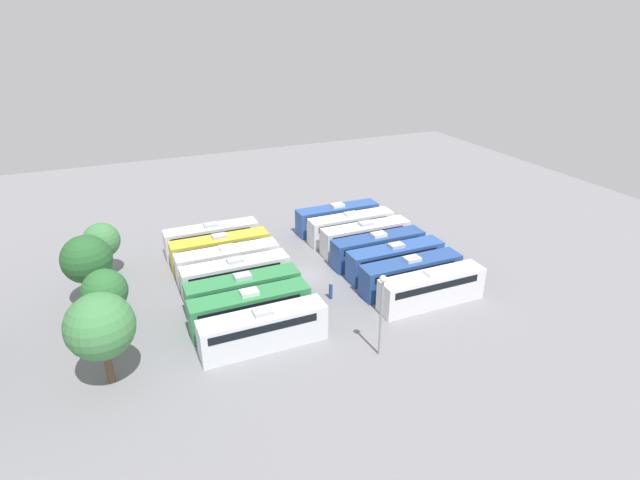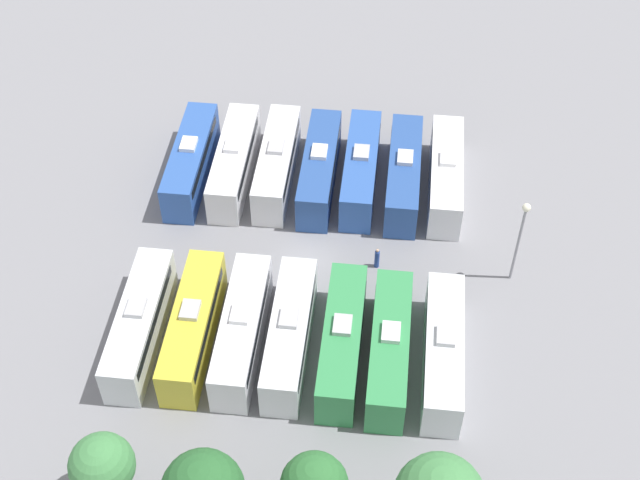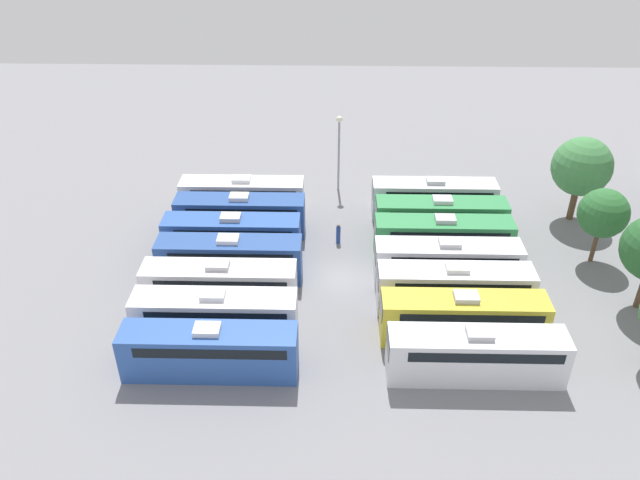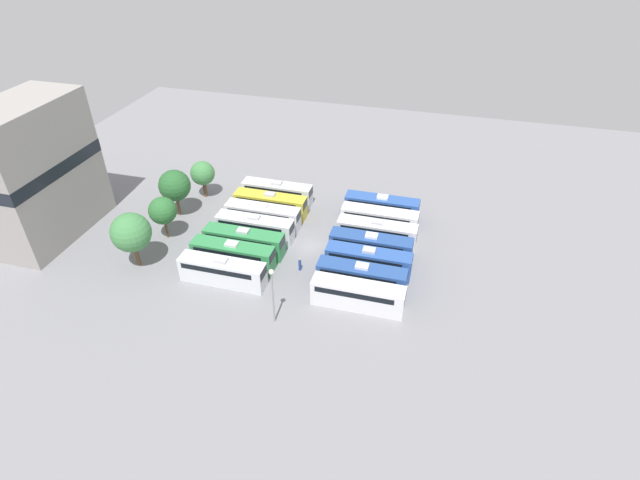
% 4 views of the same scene
% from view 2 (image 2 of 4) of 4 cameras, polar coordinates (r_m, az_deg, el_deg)
% --- Properties ---
extents(ground_plane, '(111.94, 111.94, 0.00)m').
position_cam_2_polar(ground_plane, '(66.21, -0.91, -1.34)').
color(ground_plane, gray).
extents(bus_0, '(2.50, 10.98, 3.65)m').
position_cam_2_polar(bus_0, '(70.84, 8.06, 4.16)').
color(bus_0, silver).
rests_on(bus_0, ground_plane).
extents(bus_1, '(2.50, 10.98, 3.65)m').
position_cam_2_polar(bus_1, '(70.55, 5.38, 4.25)').
color(bus_1, '#284C93').
rests_on(bus_1, ground_plane).
extents(bus_2, '(2.50, 10.98, 3.65)m').
position_cam_2_polar(bus_2, '(70.75, 2.62, 4.59)').
color(bus_2, '#2D56A8').
rests_on(bus_2, ground_plane).
extents(bus_3, '(2.50, 10.98, 3.65)m').
position_cam_2_polar(bus_3, '(70.74, -0.05, 4.64)').
color(bus_3, '#284C93').
rests_on(bus_3, ground_plane).
extents(bus_4, '(2.50, 10.98, 3.65)m').
position_cam_2_polar(bus_4, '(71.26, -2.78, 4.96)').
color(bus_4, silver).
rests_on(bus_4, ground_plane).
extents(bus_5, '(2.50, 10.98, 3.65)m').
position_cam_2_polar(bus_5, '(71.62, -5.53, 5.02)').
color(bus_5, white).
rests_on(bus_5, ground_plane).
extents(bus_6, '(2.50, 10.98, 3.65)m').
position_cam_2_polar(bus_6, '(72.15, -8.28, 5.07)').
color(bus_6, '#2D56A8').
rests_on(bus_6, ground_plane).
extents(bus_7, '(2.50, 10.98, 3.65)m').
position_cam_2_polar(bus_7, '(59.33, 7.89, -7.07)').
color(bus_7, silver).
rests_on(bus_7, ground_plane).
extents(bus_8, '(2.50, 10.98, 3.65)m').
position_cam_2_polar(bus_8, '(59.11, 4.47, -6.90)').
color(bus_8, '#338C4C').
rests_on(bus_8, ground_plane).
extents(bus_9, '(2.50, 10.98, 3.65)m').
position_cam_2_polar(bus_9, '(59.30, 1.42, -6.46)').
color(bus_9, '#338C4C').
rests_on(bus_9, ground_plane).
extents(bus_10, '(2.50, 10.98, 3.65)m').
position_cam_2_polar(bus_10, '(59.67, -1.96, -6.01)').
color(bus_10, silver).
rests_on(bus_10, ground_plane).
extents(bus_11, '(2.50, 10.98, 3.65)m').
position_cam_2_polar(bus_11, '(60.07, -5.04, -5.74)').
color(bus_11, silver).
rests_on(bus_11, ground_plane).
extents(bus_12, '(2.50, 10.98, 3.65)m').
position_cam_2_polar(bus_12, '(60.64, -8.15, -5.46)').
color(bus_12, gold).
rests_on(bus_12, ground_plane).
extents(bus_13, '(2.50, 10.98, 3.65)m').
position_cam_2_polar(bus_13, '(61.39, -11.48, -5.24)').
color(bus_13, silver).
rests_on(bus_13, ground_plane).
extents(worker_person, '(0.36, 0.36, 1.83)m').
position_cam_2_polar(worker_person, '(65.35, 3.67, -1.19)').
color(worker_person, navy).
rests_on(worker_person, ground_plane).
extents(light_pole, '(0.60, 0.60, 7.50)m').
position_cam_2_polar(light_pole, '(62.89, 12.77, 0.69)').
color(light_pole, gray).
rests_on(light_pole, ground_plane).
extents(tree_3, '(3.80, 3.80, 6.03)m').
position_cam_2_polar(tree_3, '(53.16, -13.77, -13.87)').
color(tree_3, brown).
rests_on(tree_3, ground_plane).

